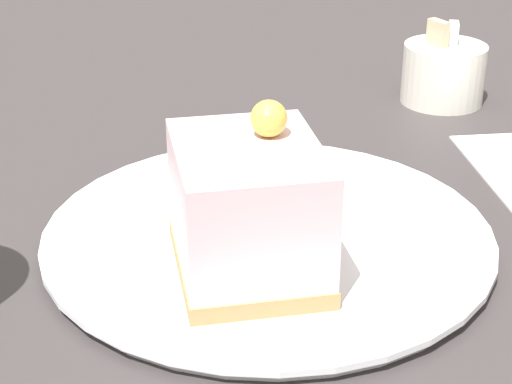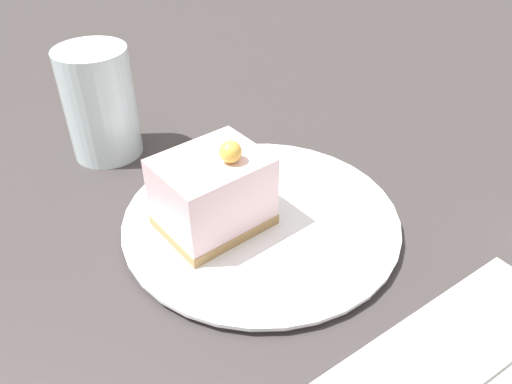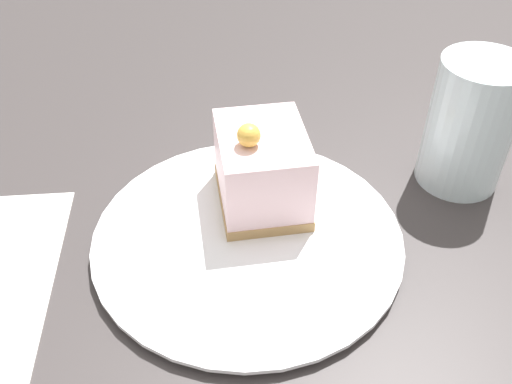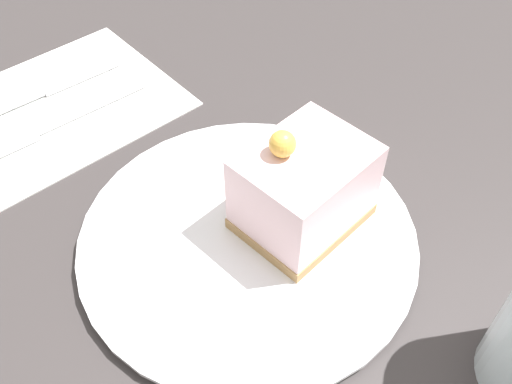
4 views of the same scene
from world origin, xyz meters
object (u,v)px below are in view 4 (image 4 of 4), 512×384
plate (248,238)px  cake_slice (304,189)px  knife (58,86)px  fork (53,124)px

plate → cake_slice: (-0.02, -0.04, 0.04)m
cake_slice → knife: cake_slice is taller
plate → knife: bearing=-2.3°
plate → knife: 0.29m
plate → fork: bearing=6.3°
plate → knife: size_ratio=1.59×
plate → fork: (0.24, 0.03, -0.00)m
cake_slice → knife: 0.31m
cake_slice → plate: bearing=65.0°
cake_slice → knife: bearing=7.5°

